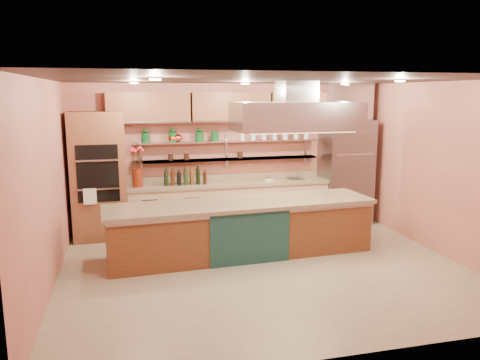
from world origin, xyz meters
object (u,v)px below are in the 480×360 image
object	(u,v)px
refrigerator	(345,171)
kitchen_scale	(269,179)
island	(241,229)
green_canister	(215,136)
flower_vase	(138,178)
copper_kettle	(177,138)

from	to	relation	value
refrigerator	kitchen_scale	xyz separation A→B (m)	(-1.63, 0.01, -0.08)
refrigerator	island	xyz separation A→B (m)	(-2.54, -1.45, -0.61)
refrigerator	island	distance (m)	2.99
island	kitchen_scale	distance (m)	1.80
island	green_canister	size ratio (longest dim) A/B	23.78
flower_vase	kitchen_scale	world-z (taller)	flower_vase
kitchen_scale	green_canister	distance (m)	1.33
copper_kettle	green_canister	xyz separation A→B (m)	(0.72, 0.00, 0.02)
island	kitchen_scale	bearing A→B (deg)	54.84
refrigerator	island	world-z (taller)	refrigerator
flower_vase	kitchen_scale	bearing A→B (deg)	0.00
island	refrigerator	bearing A→B (deg)	26.60
refrigerator	green_canister	world-z (taller)	refrigerator
green_canister	copper_kettle	bearing A→B (deg)	180.00
refrigerator	green_canister	distance (m)	2.76
flower_vase	green_canister	distance (m)	1.66
refrigerator	kitchen_scale	bearing A→B (deg)	179.65
refrigerator	island	bearing A→B (deg)	-150.24
copper_kettle	green_canister	world-z (taller)	green_canister
refrigerator	flower_vase	xyz separation A→B (m)	(-4.13, 0.01, 0.05)
refrigerator	copper_kettle	size ratio (longest dim) A/B	11.46
refrigerator	flower_vase	bearing A→B (deg)	179.86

